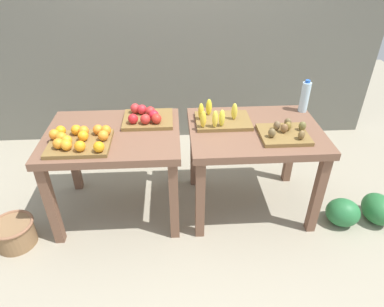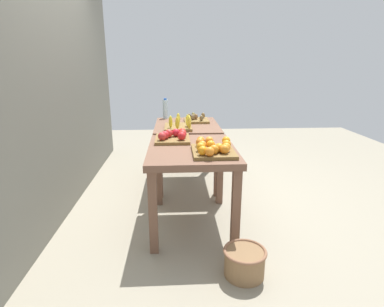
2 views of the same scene
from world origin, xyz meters
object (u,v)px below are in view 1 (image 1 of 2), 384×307
at_px(display_table_left, 114,146).
at_px(banana_crate, 220,119).
at_px(orange_bin, 79,140).
at_px(watermelon_pile, 362,210).
at_px(display_table_right, 254,141).
at_px(apple_bin, 147,117).
at_px(water_bottle, 305,97).
at_px(wicker_basket, 14,233).
at_px(kiwi_bin, 285,133).

relative_size(display_table_left, banana_crate, 2.36).
bearing_deg(orange_bin, watermelon_pile, -2.74).
bearing_deg(display_table_right, apple_bin, 168.83).
height_order(orange_bin, water_bottle, water_bottle).
xyz_separation_m(banana_crate, water_bottle, (0.74, 0.18, 0.09)).
distance_m(banana_crate, water_bottle, 0.76).
xyz_separation_m(orange_bin, apple_bin, (0.47, 0.34, -0.00)).
bearing_deg(wicker_basket, display_table_left, 23.75).
relative_size(display_table_right, kiwi_bin, 2.88).
bearing_deg(watermelon_pile, kiwi_bin, 168.72).
relative_size(display_table_left, watermelon_pile, 1.71).
bearing_deg(display_table_right, water_bottle, 30.93).
distance_m(banana_crate, wicker_basket, 1.85).
bearing_deg(wicker_basket, orange_bin, 16.99).
distance_m(orange_bin, water_bottle, 1.85).
bearing_deg(display_table_left, water_bottle, 10.04).
bearing_deg(kiwi_bin, display_table_right, 145.03).
bearing_deg(display_table_right, watermelon_pile, -16.89).
bearing_deg(display_table_left, kiwi_bin, -5.80).
xyz_separation_m(apple_bin, kiwi_bin, (1.05, -0.30, -0.01)).
xyz_separation_m(display_table_left, watermelon_pile, (2.03, -0.28, -0.55)).
distance_m(orange_bin, wicker_basket, 0.95).
bearing_deg(watermelon_pile, banana_crate, 162.28).
distance_m(display_table_right, watermelon_pile, 1.10).
distance_m(orange_bin, banana_crate, 1.09).
distance_m(display_table_left, apple_bin, 0.35).
relative_size(display_table_right, wicker_basket, 3.22).
relative_size(orange_bin, wicker_basket, 1.42).
bearing_deg(display_table_right, kiwi_bin, -34.97).
height_order(apple_bin, water_bottle, water_bottle).
distance_m(apple_bin, watermelon_pile, 1.96).
xyz_separation_m(orange_bin, water_bottle, (1.80, 0.45, 0.09)).
distance_m(water_bottle, wicker_basket, 2.60).
bearing_deg(water_bottle, display_table_left, -169.96).
relative_size(display_table_left, display_table_right, 1.00).
distance_m(display_table_left, watermelon_pile, 2.12).
xyz_separation_m(display_table_left, water_bottle, (1.59, 0.28, 0.25)).
distance_m(display_table_left, banana_crate, 0.87).
relative_size(kiwi_bin, wicker_basket, 1.12).
distance_m(watermelon_pile, wicker_basket, 2.83).
bearing_deg(banana_crate, display_table_right, -20.50).
height_order(orange_bin, watermelon_pile, orange_bin).
bearing_deg(display_table_left, watermelon_pile, -7.77).
bearing_deg(orange_bin, wicker_basket, -163.01).
bearing_deg(water_bottle, wicker_basket, -165.17).
bearing_deg(kiwi_bin, wicker_basket, -174.12).
height_order(display_table_left, orange_bin, orange_bin).
xyz_separation_m(display_table_left, apple_bin, (0.26, 0.17, 0.16)).
bearing_deg(display_table_right, display_table_left, 180.00).
height_order(water_bottle, watermelon_pile, water_bottle).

